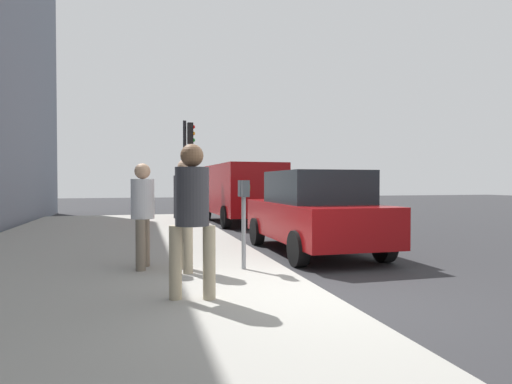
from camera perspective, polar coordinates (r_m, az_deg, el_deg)
The scene contains 9 objects.
ground_plane at distance 5.91m, azimuth 8.59°, elevation -13.73°, with size 80.00×80.00×0.00m, color #2B2B2D.
sidewalk_slab at distance 5.47m, azimuth -22.63°, elevation -14.21°, with size 28.00×6.00×0.15m, color gray.
parking_meter at distance 6.91m, azimuth -1.61°, elevation -1.73°, with size 0.36×0.12×1.41m.
pedestrian_at_meter at distance 6.84m, azimuth -9.13°, elevation -1.73°, with size 0.53×0.38×1.74m.
pedestrian_bystander at distance 5.17m, azimuth -8.35°, elevation -1.95°, with size 0.40×0.53×1.83m.
parking_officer at distance 7.19m, azimuth -14.60°, elevation -1.97°, with size 0.51×0.37×1.68m.
parked_sedan_near at distance 9.50m, azimuth 7.58°, elevation -2.56°, with size 4.40×1.97×1.77m.
parked_van_far at distance 16.32m, azimuth -2.08°, elevation 0.31°, with size 5.27×2.26×2.18m.
traffic_signal at distance 15.97m, azimuth -8.94°, elevation 5.00°, with size 0.24×0.44×3.60m.
Camera 1 is at (-5.23, 2.28, 1.53)m, focal length 30.60 mm.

